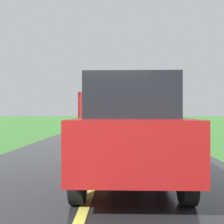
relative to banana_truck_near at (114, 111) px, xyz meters
name	(u,v)px	position (x,y,z in m)	size (l,w,h in m)	color
banana_truck_near	(114,111)	(0.00, 0.00, 0.00)	(2.38, 5.82, 2.80)	#2D2D30
banana_truck_far	(115,111)	(-0.18, 13.03, 0.00)	(2.38, 5.81, 2.80)	#2D2D30
following_car	(129,129)	(0.44, -8.02, -0.40)	(1.74, 4.10, 1.92)	maroon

